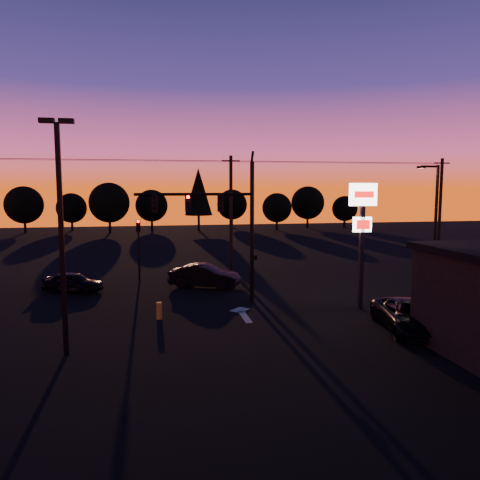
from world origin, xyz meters
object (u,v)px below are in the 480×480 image
(pylon_sign, at_px, (362,219))
(suv_parked, at_px, (409,316))
(traffic_signal_mast, at_px, (224,217))
(car_left, at_px, (73,282))
(bollard, at_px, (159,311))
(streetlight, at_px, (434,221))
(parking_lot_light, at_px, (61,222))
(secondary_signal, at_px, (139,241))
(car_mid, at_px, (205,276))

(pylon_sign, bearing_deg, suv_parked, -83.77)
(traffic_signal_mast, height_order, car_left, traffic_signal_mast)
(bollard, bearing_deg, streetlight, 12.90)
(streetlight, bearing_deg, suv_parked, -128.34)
(parking_lot_light, bearing_deg, pylon_sign, 17.23)
(secondary_signal, height_order, streetlight, streetlight)
(traffic_signal_mast, distance_m, parking_lot_light, 10.19)
(traffic_signal_mast, height_order, pylon_sign, traffic_signal_mast)
(secondary_signal, bearing_deg, pylon_sign, -39.77)
(suv_parked, bearing_deg, streetlight, 61.38)
(car_left, bearing_deg, suv_parked, -103.98)
(traffic_signal_mast, xyz_separation_m, suv_parked, (7.55, -6.65, -4.24))
(pylon_sign, bearing_deg, traffic_signal_mast, 160.64)
(car_mid, bearing_deg, pylon_sign, -108.54)
(pylon_sign, relative_size, car_left, 1.81)
(car_mid, bearing_deg, secondary_signal, 78.70)
(car_mid, bearing_deg, car_left, 113.19)
(pylon_sign, height_order, streetlight, streetlight)
(secondary_signal, distance_m, bollard, 10.40)
(secondary_signal, distance_m, car_left, 5.46)
(parking_lot_light, height_order, suv_parked, parking_lot_light)
(secondary_signal, distance_m, parking_lot_light, 14.90)
(suv_parked, bearing_deg, car_mid, 135.94)
(streetlight, distance_m, suv_parked, 11.05)
(traffic_signal_mast, bearing_deg, parking_lot_light, -136.63)
(streetlight, bearing_deg, parking_lot_light, -158.35)
(parking_lot_light, height_order, car_mid, parking_lot_light)
(car_left, xyz_separation_m, car_mid, (8.32, -0.07, 0.12))
(car_left, bearing_deg, secondary_signal, -33.76)
(secondary_signal, xyz_separation_m, pylon_sign, (12.00, -9.99, 2.05))
(car_left, xyz_separation_m, suv_parked, (16.49, -11.22, 0.06))
(traffic_signal_mast, xyz_separation_m, car_left, (-8.93, 4.57, -4.30))
(secondary_signal, height_order, parking_lot_light, parking_lot_light)
(pylon_sign, relative_size, car_mid, 1.47)
(secondary_signal, relative_size, pylon_sign, 0.64)
(secondary_signal, distance_m, suv_parked, 18.97)
(pylon_sign, distance_m, streetlight, 8.00)
(traffic_signal_mast, xyz_separation_m, streetlight, (14.01, 1.51, -0.52))
(pylon_sign, bearing_deg, car_left, 156.23)
(parking_lot_light, height_order, streetlight, parking_lot_light)
(bollard, distance_m, suv_parked, 11.99)
(secondary_signal, height_order, car_mid, secondary_signal)
(pylon_sign, bearing_deg, bollard, -179.71)
(suv_parked, bearing_deg, car_left, 155.48)
(streetlight, height_order, suv_parked, streetlight)
(pylon_sign, xyz_separation_m, streetlight, (6.91, 4.00, -0.49))
(traffic_signal_mast, relative_size, parking_lot_light, 0.94)
(streetlight, xyz_separation_m, car_mid, (-14.63, 2.99, -3.66))
(bollard, relative_size, suv_parked, 0.17)
(secondary_signal, xyz_separation_m, suv_parked, (12.45, -14.15, -2.16))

